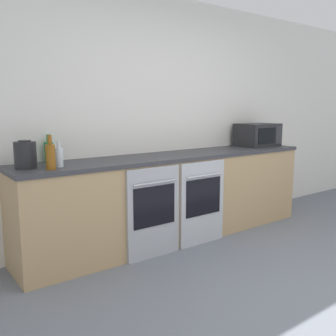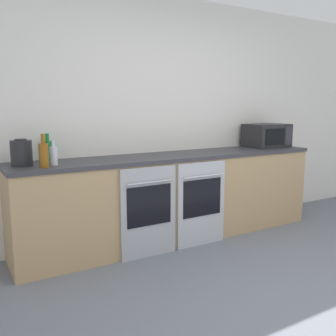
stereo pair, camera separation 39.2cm
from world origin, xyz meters
TOP-DOWN VIEW (x-y plane):
  - ground_plane at (0.00, 0.00)m, footprint 16.00×16.00m
  - wall_back at (0.00, 2.18)m, footprint 10.00×0.06m
  - counter_back at (0.00, 1.86)m, footprint 3.41×0.61m
  - oven_left at (-0.49, 1.55)m, footprint 0.58×0.06m
  - oven_right at (0.12, 1.55)m, footprint 0.58×0.06m
  - microwave at (1.37, 1.90)m, footprint 0.52×0.38m
  - bottle_green at (-1.26, 2.09)m, footprint 0.08×0.08m
  - bottle_amber at (-1.39, 1.69)m, footprint 0.08×0.08m
  - bottle_clear at (-1.29, 1.77)m, footprint 0.07×0.07m
  - kettle at (-1.53, 1.87)m, footprint 0.18×0.18m

SIDE VIEW (x-z plane):
  - ground_plane at x=0.00m, z-range 0.00..0.00m
  - oven_left at x=-0.49m, z-range 0.01..0.88m
  - oven_right at x=0.12m, z-range 0.01..0.88m
  - counter_back at x=0.00m, z-range 0.00..0.92m
  - bottle_clear at x=-1.29m, z-range 0.90..1.12m
  - bottle_green at x=-1.26m, z-range 0.89..1.15m
  - bottle_amber at x=-1.39m, z-range 0.89..1.17m
  - kettle at x=-1.53m, z-range 0.92..1.15m
  - microwave at x=1.37m, z-range 0.92..1.21m
  - wall_back at x=0.00m, z-range 0.00..2.60m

